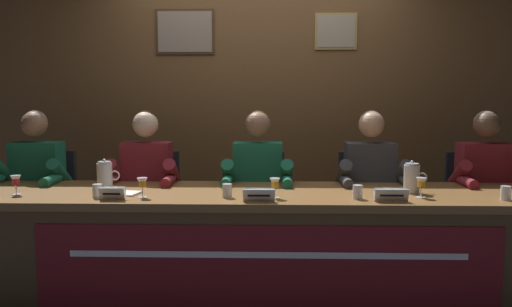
# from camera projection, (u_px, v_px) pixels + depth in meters

# --- Properties ---
(ground_plane) EXTENTS (12.00, 12.00, 0.00)m
(ground_plane) POSITION_uv_depth(u_px,v_px,m) (256.00, 299.00, 3.47)
(ground_plane) COLOR #383D4C
(wall_back_panelled) EXTENTS (5.65, 0.14, 2.60)m
(wall_back_panelled) POSITION_uv_depth(u_px,v_px,m) (260.00, 101.00, 4.68)
(wall_back_panelled) COLOR brown
(wall_back_panelled) RESTS_ON ground_plane
(conference_table) EXTENTS (4.45, 0.83, 0.73)m
(conference_table) POSITION_uv_depth(u_px,v_px,m) (256.00, 228.00, 3.29)
(conference_table) COLOR brown
(conference_table) RESTS_ON ground_plane
(chair_far_left) EXTENTS (0.44, 0.45, 0.92)m
(chair_far_left) POSITION_uv_depth(u_px,v_px,m) (46.00, 212.00, 4.06)
(chair_far_left) COLOR black
(chair_far_left) RESTS_ON ground_plane
(panelist_far_left) EXTENTS (0.51, 0.48, 1.24)m
(panelist_far_left) POSITION_uv_depth(u_px,v_px,m) (33.00, 181.00, 3.83)
(panelist_far_left) COLOR black
(panelist_far_left) RESTS_ON ground_plane
(juice_glass_far_left) EXTENTS (0.06, 0.06, 0.12)m
(juice_glass_far_left) POSITION_uv_depth(u_px,v_px,m) (16.00, 181.00, 3.26)
(juice_glass_far_left) COLOR white
(juice_glass_far_left) RESTS_ON conference_table
(chair_left) EXTENTS (0.44, 0.45, 0.92)m
(chair_left) POSITION_uv_depth(u_px,v_px,m) (152.00, 212.00, 4.04)
(chair_left) COLOR black
(chair_left) RESTS_ON ground_plane
(panelist_left) EXTENTS (0.51, 0.48, 1.24)m
(panelist_left) POSITION_uv_depth(u_px,v_px,m) (145.00, 181.00, 3.81)
(panelist_left) COLOR black
(panelist_left) RESTS_ON ground_plane
(nameplate_left) EXTENTS (0.15, 0.06, 0.08)m
(nameplate_left) POSITION_uv_depth(u_px,v_px,m) (112.00, 193.00, 3.11)
(nameplate_left) COLOR white
(nameplate_left) RESTS_ON conference_table
(juice_glass_left) EXTENTS (0.06, 0.06, 0.12)m
(juice_glass_left) POSITION_uv_depth(u_px,v_px,m) (142.00, 184.00, 3.17)
(juice_glass_left) COLOR white
(juice_glass_left) RESTS_ON conference_table
(water_cup_left) EXTENTS (0.06, 0.06, 0.08)m
(water_cup_left) POSITION_uv_depth(u_px,v_px,m) (98.00, 192.00, 3.17)
(water_cup_left) COLOR silver
(water_cup_left) RESTS_ON conference_table
(chair_center) EXTENTS (0.44, 0.45, 0.92)m
(chair_center) POSITION_uv_depth(u_px,v_px,m) (258.00, 213.00, 4.01)
(chair_center) COLOR black
(chair_center) RESTS_ON ground_plane
(panelist_center) EXTENTS (0.51, 0.48, 1.24)m
(panelist_center) POSITION_uv_depth(u_px,v_px,m) (258.00, 182.00, 3.78)
(panelist_center) COLOR black
(panelist_center) RESTS_ON ground_plane
(nameplate_center) EXTENTS (0.19, 0.06, 0.08)m
(nameplate_center) POSITION_uv_depth(u_px,v_px,m) (259.00, 195.00, 3.05)
(nameplate_center) COLOR white
(nameplate_center) RESTS_ON conference_table
(juice_glass_center) EXTENTS (0.06, 0.06, 0.12)m
(juice_glass_center) POSITION_uv_depth(u_px,v_px,m) (275.00, 184.00, 3.16)
(juice_glass_center) COLOR white
(juice_glass_center) RESTS_ON conference_table
(water_cup_center) EXTENTS (0.06, 0.06, 0.08)m
(water_cup_center) POSITION_uv_depth(u_px,v_px,m) (227.00, 191.00, 3.18)
(water_cup_center) COLOR silver
(water_cup_center) RESTS_ON conference_table
(chair_right) EXTENTS (0.44, 0.45, 0.92)m
(chair_right) POSITION_uv_depth(u_px,v_px,m) (366.00, 214.00, 3.99)
(chair_right) COLOR black
(chair_right) RESTS_ON ground_plane
(panelist_right) EXTENTS (0.51, 0.48, 1.24)m
(panelist_right) POSITION_uv_depth(u_px,v_px,m) (372.00, 182.00, 3.76)
(panelist_right) COLOR black
(panelist_right) RESTS_ON ground_plane
(nameplate_right) EXTENTS (0.20, 0.06, 0.08)m
(nameplate_right) POSITION_uv_depth(u_px,v_px,m) (391.00, 195.00, 3.06)
(nameplate_right) COLOR white
(nameplate_right) RESTS_ON conference_table
(juice_glass_right) EXTENTS (0.06, 0.06, 0.12)m
(juice_glass_right) POSITION_uv_depth(u_px,v_px,m) (421.00, 184.00, 3.17)
(juice_glass_right) COLOR white
(juice_glass_right) RESTS_ON conference_table
(water_cup_right) EXTENTS (0.06, 0.06, 0.08)m
(water_cup_right) POSITION_uv_depth(u_px,v_px,m) (358.00, 193.00, 3.14)
(water_cup_right) COLOR silver
(water_cup_right) RESTS_ON conference_table
(chair_far_right) EXTENTS (0.44, 0.45, 0.92)m
(chair_far_right) POSITION_uv_depth(u_px,v_px,m) (475.00, 214.00, 3.97)
(chair_far_right) COLOR black
(chair_far_right) RESTS_ON ground_plane
(panelist_far_right) EXTENTS (0.51, 0.48, 1.24)m
(panelist_far_right) POSITION_uv_depth(u_px,v_px,m) (488.00, 183.00, 3.74)
(panelist_far_right) COLOR black
(panelist_far_right) RESTS_ON ground_plane
(water_cup_far_right) EXTENTS (0.06, 0.06, 0.08)m
(water_cup_far_right) POSITION_uv_depth(u_px,v_px,m) (506.00, 194.00, 3.11)
(water_cup_far_right) COLOR silver
(water_cup_far_right) RESTS_ON conference_table
(water_pitcher_left_side) EXTENTS (0.15, 0.10, 0.21)m
(water_pitcher_left_side) POSITION_uv_depth(u_px,v_px,m) (105.00, 176.00, 3.43)
(water_pitcher_left_side) COLOR silver
(water_pitcher_left_side) RESTS_ON conference_table
(water_pitcher_right_side) EXTENTS (0.15, 0.10, 0.21)m
(water_pitcher_right_side) POSITION_uv_depth(u_px,v_px,m) (412.00, 178.00, 3.33)
(water_pitcher_right_side) COLOR silver
(water_pitcher_right_side) RESTS_ON conference_table
(document_stack_left) EXTENTS (0.24, 0.19, 0.01)m
(document_stack_left) POSITION_uv_depth(u_px,v_px,m) (122.00, 193.00, 3.30)
(document_stack_left) COLOR white
(document_stack_left) RESTS_ON conference_table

